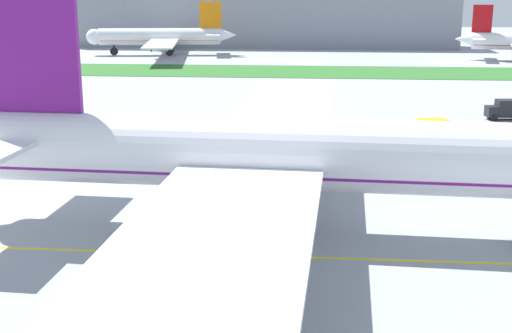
{
  "coord_description": "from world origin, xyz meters",
  "views": [
    {
      "loc": [
        6.2,
        -47.19,
        19.38
      ],
      "look_at": [
        1.43,
        10.5,
        4.06
      ],
      "focal_mm": 47.88,
      "sensor_mm": 36.0,
      "label": 1
    }
  ],
  "objects": [
    {
      "name": "terminal_building",
      "position": [
        -11.0,
        181.76,
        9.0
      ],
      "size": [
        125.85,
        20.0,
        18.0
      ],
      "primitive_type": "cube",
      "color": "gray",
      "rests_on": "ground"
    },
    {
      "name": "airliner_foreground",
      "position": [
        3.35,
        5.39,
        6.35
      ],
      "size": [
        60.77,
        97.26,
        18.7
      ],
      "color": "white",
      "rests_on": "ground"
    },
    {
      "name": "grass_median_strip",
      "position": [
        0.0,
        113.16,
        0.05
      ],
      "size": [
        320.0,
        24.0,
        0.1
      ],
      "primitive_type": "cube",
      "color": "#2D6628",
      "rests_on": "ground"
    },
    {
      "name": "parked_airliner_far_left",
      "position": [
        -37.45,
        150.46,
        5.14
      ],
      "size": [
        43.21,
        68.32,
        15.16
      ],
      "color": "white",
      "rests_on": "ground"
    },
    {
      "name": "ground_crew_marshaller_front",
      "position": [
        -3.79,
        -13.42,
        0.96
      ],
      "size": [
        0.29,
        0.55,
        1.59
      ],
      "color": "black",
      "rests_on": "ground"
    },
    {
      "name": "service_truck_fuel_bowser",
      "position": [
        35.46,
        56.37,
        1.6
      ],
      "size": [
        6.21,
        3.06,
        3.01
      ],
      "color": "black",
      "rests_on": "ground"
    },
    {
      "name": "service_truck_catering_van",
      "position": [
        -38.68,
        57.96,
        1.47
      ],
      "size": [
        6.54,
        4.27,
        2.68
      ],
      "color": "white",
      "rests_on": "ground"
    },
    {
      "name": "service_truck_baggage_loader",
      "position": [
        22.53,
        41.98,
        1.44
      ],
      "size": [
        4.94,
        3.33,
        2.63
      ],
      "color": "yellow",
      "rests_on": "ground"
    },
    {
      "name": "ground_plane",
      "position": [
        0.0,
        0.0,
        0.0
      ],
      "size": [
        600.0,
        600.0,
        0.0
      ],
      "primitive_type": "plane",
      "color": "#9399A0",
      "rests_on": "ground"
    },
    {
      "name": "apron_taxi_line",
      "position": [
        0.0,
        -0.12,
        0.0
      ],
      "size": [
        280.0,
        0.36,
        0.01
      ],
      "primitive_type": "cube",
      "color": "yellow",
      "rests_on": "ground"
    }
  ]
}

